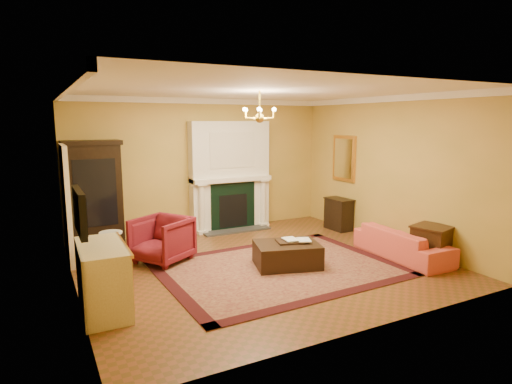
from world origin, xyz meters
TOP-DOWN VIEW (x-y plane):
  - floor at (0.00, 0.00)m, footprint 6.00×5.50m
  - ceiling at (0.00, 0.00)m, footprint 6.00×5.50m
  - wall_back at (0.00, 2.76)m, footprint 6.00×0.02m
  - wall_front at (0.00, -2.76)m, footprint 6.00×0.02m
  - wall_left at (-3.01, 0.00)m, footprint 0.02×5.50m
  - wall_right at (3.01, 0.00)m, footprint 0.02×5.50m
  - fireplace at (0.60, 2.57)m, footprint 1.90×0.70m
  - crown_molding at (0.00, 0.96)m, footprint 6.00×5.50m
  - doorway at (-2.95, 1.70)m, footprint 0.08×1.05m
  - tv_panel at (-2.95, -0.60)m, footprint 0.09×0.95m
  - gilt_mirror at (2.97, 1.40)m, footprint 0.06×0.76m
  - chandelier at (-0.00, 0.00)m, footprint 0.63×0.55m
  - oriental_rug at (0.18, -0.39)m, footprint 4.01×3.06m
  - china_cabinet at (-2.40, 2.49)m, footprint 1.04×0.50m
  - wingback_armchair at (-1.49, 0.91)m, footprint 1.16×1.18m
  - pedestal_table at (-2.37, 0.83)m, footprint 0.38×0.38m
  - commode at (-2.73, -0.72)m, footprint 0.60×1.22m
  - coral_sofa at (2.50, -0.92)m, footprint 0.62×1.91m
  - end_table at (2.72, -1.38)m, footprint 0.69×0.69m
  - console_table at (2.78, 1.30)m, footprint 0.38×0.64m
  - leather_ottoman at (0.35, -0.35)m, footprint 1.26×1.06m
  - ottoman_tray at (0.43, -0.33)m, footprint 0.52×0.45m
  - book_a at (0.33, -0.31)m, footprint 0.23×0.05m
  - book_b at (0.54, -0.40)m, footprint 0.21×0.10m
  - topiary_left at (-0.11, 2.53)m, footprint 0.18×0.18m
  - topiary_right at (1.26, 2.53)m, footprint 0.17×0.17m

SIDE VIEW (x-z plane):
  - floor at x=0.00m, z-range -0.02..0.00m
  - oriental_rug at x=0.18m, z-range 0.00..0.02m
  - leather_ottoman at x=0.35m, z-range 0.02..0.42m
  - end_table at x=2.72m, z-range 0.00..0.65m
  - console_table at x=2.78m, z-range 0.00..0.71m
  - coral_sofa at x=2.50m, z-range 0.00..0.74m
  - pedestal_table at x=-2.37m, z-range 0.05..0.73m
  - ottoman_tray at x=0.43m, z-range 0.42..0.45m
  - wingback_armchair at x=-1.49m, z-range 0.00..0.90m
  - commode at x=-2.73m, z-range 0.00..0.90m
  - book_b at x=0.54m, z-range 0.45..0.75m
  - book_a at x=0.33m, z-range 0.45..0.75m
  - china_cabinet at x=-2.40m, z-range 0.00..2.04m
  - doorway at x=-2.95m, z-range 0.00..2.10m
  - fireplace at x=0.60m, z-range -0.06..2.44m
  - tv_panel at x=-2.95m, z-range 1.06..1.64m
  - topiary_right at x=1.26m, z-range 1.25..1.70m
  - topiary_left at x=-0.11m, z-range 1.25..1.73m
  - wall_back at x=0.00m, z-range 0.00..3.00m
  - wall_front at x=0.00m, z-range 0.00..3.00m
  - wall_left at x=-3.01m, z-range 0.00..3.00m
  - wall_right at x=3.01m, z-range 0.00..3.00m
  - gilt_mirror at x=2.97m, z-range 1.12..2.17m
  - chandelier at x=0.00m, z-range 2.34..2.87m
  - crown_molding at x=0.00m, z-range 2.88..3.00m
  - ceiling at x=0.00m, z-range 3.00..3.02m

